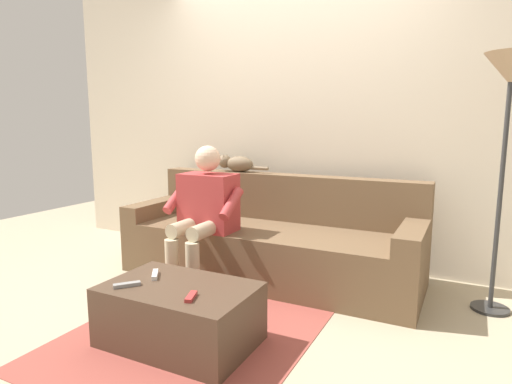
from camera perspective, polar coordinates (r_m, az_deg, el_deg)
The scene contains 11 objects.
ground_plane at distance 3.00m, azimuth -4.11°, elevation -15.27°, with size 8.00×8.00×0.00m, color tan.
back_wall at distance 3.91m, azimuth 5.62°, elevation 10.99°, with size 5.10×0.06×2.74m, color beige.
couch at distance 3.52m, azimuth 2.03°, elevation -6.66°, with size 2.36×0.83×0.81m.
coffee_table at distance 2.56m, azimuth -10.07°, elevation -15.70°, with size 0.84×0.54×0.34m.
person_solo_seated at distance 3.29m, azimuth -6.91°, elevation -2.07°, with size 0.58×0.53×1.07m.
cat_on_backrest at distance 3.87m, azimuth -2.66°, elevation 3.82°, with size 0.50×0.13×0.15m.
remote_gray at distance 2.54m, azimuth -16.76°, elevation -11.71°, with size 0.15×0.04×0.02m, color gray.
remote_white at distance 2.65m, azimuth -13.26°, elevation -10.62°, with size 0.14×0.03×0.02m, color white.
remote_red at distance 2.31m, azimuth -8.61°, elevation -13.58°, with size 0.12×0.04×0.02m, color #B73333.
floor_rug at distance 2.74m, azimuth -8.01°, elevation -17.76°, with size 1.35×1.67×0.01m, color #9E473D.
floor_lamp at distance 3.15m, azimuth 30.64°, elevation 11.67°, with size 0.32×0.32×1.67m.
Camera 1 is at (-1.41, 2.94, 1.24)m, focal length 30.13 mm.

